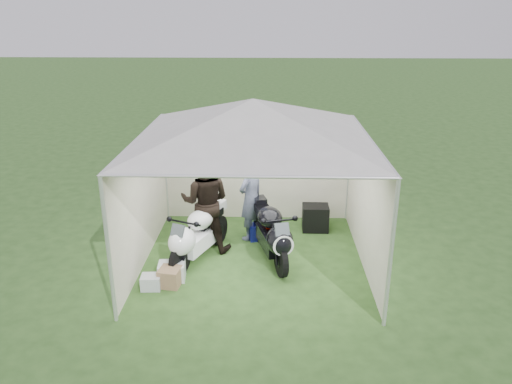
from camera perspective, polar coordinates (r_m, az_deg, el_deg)
ground at (r=9.40m, az=-0.28°, el=-7.69°), size 80.00×80.00×0.00m
canopy_tent at (r=8.54m, az=-0.30°, el=7.87°), size 5.66×5.66×3.00m
motorcycle_white at (r=9.19m, az=-6.82°, el=-4.80°), size 0.99×1.85×0.96m
motorcycle_black at (r=9.14m, az=1.84°, el=-4.63°), size 0.83×2.00×1.01m
paddock_stand at (r=10.12m, az=0.41°, el=-4.52°), size 0.50×0.38×0.33m
person_dark_jacket at (r=9.44m, az=-5.81°, el=-1.11°), size 1.01×0.82×1.97m
person_blue_jacket at (r=9.89m, az=-0.56°, el=-0.70°), size 0.72×0.76×1.74m
equipment_box at (r=10.56m, az=6.80°, el=-2.95°), size 0.55×0.44×0.54m
crate_0 at (r=8.81m, az=-9.60°, el=-8.94°), size 0.48×0.39×0.30m
crate_1 at (r=8.64m, az=-9.79°, el=-9.54°), size 0.40×0.40×0.31m
crate_2 at (r=8.63m, az=-11.89°, el=-10.04°), size 0.34×0.29×0.24m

